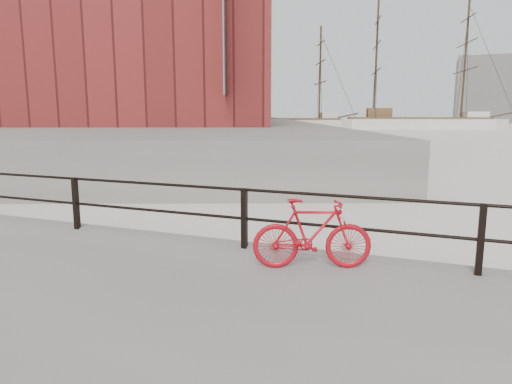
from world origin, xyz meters
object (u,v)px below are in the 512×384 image
Objects in this scene: workboat_far at (147,134)px; schooner_left at (288,130)px; schooner_mid at (416,129)px; bicycle at (312,234)px; workboat_near at (129,141)px.

schooner_left is at bearing 16.03° from workboat_far.
schooner_mid is 21.71m from schooner_left.
bicycle is at bearing -101.97° from schooner_mid.
bicycle is 0.14× the size of workboat_near.
bicycle is at bearing -96.31° from schooner_left.
schooner_mid is 1.39× the size of schooner_left.
workboat_far is at bearing -148.24° from schooner_mid.
bicycle is 0.08× the size of schooner_left.
workboat_near is 15.76m from workboat_far.
schooner_left reaches higher than bicycle.
workboat_far is at bearing 99.94° from workboat_near.
schooner_left is 25.14m from workboat_far.
schooner_left is at bearing 86.39° from bicycle.
schooner_left is 1.87× the size of workboat_near.
bicycle is 0.17× the size of workboat_far.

